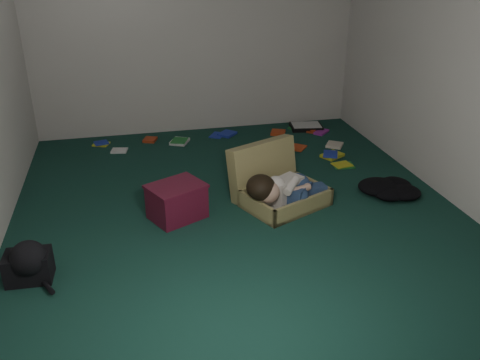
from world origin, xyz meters
name	(u,v)px	position (x,y,z in m)	size (l,w,h in m)	color
floor	(236,208)	(0.00, 0.00, 0.00)	(4.50, 4.50, 0.00)	#143A2F
wall_back	(195,27)	(0.00, 2.25, 1.30)	(4.50, 4.50, 0.00)	silver
wall_front	(351,181)	(0.00, -2.25, 1.30)	(4.50, 4.50, 0.00)	silver
wall_right	(453,56)	(2.00, 0.00, 1.30)	(4.50, 4.50, 0.00)	silver
suitcase	(276,185)	(0.39, 0.07, 0.16)	(0.95, 0.94, 0.53)	tan
person	(285,189)	(0.42, -0.12, 0.20)	(0.80, 0.44, 0.33)	silver
maroon_bin	(177,201)	(-0.55, -0.06, 0.16)	(0.58, 0.53, 0.32)	#5B1227
backpack	(28,266)	(-1.70, -0.74, 0.12)	(0.40, 0.32, 0.24)	black
clothing_pile	(391,187)	(1.54, -0.05, 0.06)	(0.41, 0.33, 0.13)	black
paper_tray	(306,127)	(1.38, 1.95, 0.03)	(0.45, 0.36, 0.06)	black
book_scatter	(251,141)	(0.55, 1.63, 0.01)	(2.99, 1.52, 0.02)	yellow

